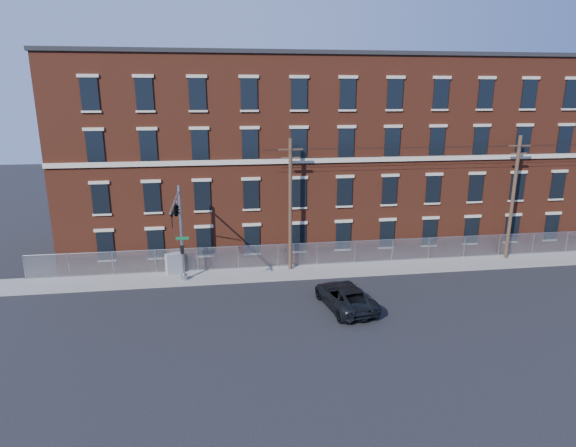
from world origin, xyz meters
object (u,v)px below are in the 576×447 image
(pickup_truck, at_px, (345,296))
(utility_cabinet, at_px, (174,263))
(utility_pole_near, at_px, (290,203))
(traffic_signal_mast, at_px, (177,218))

(pickup_truck, relative_size, utility_cabinet, 3.59)
(utility_pole_near, distance_m, pickup_truck, 8.77)
(traffic_signal_mast, relative_size, pickup_truck, 1.26)
(traffic_signal_mast, relative_size, utility_cabinet, 4.54)
(traffic_signal_mast, xyz_separation_m, pickup_truck, (10.46, -3.65, -4.62))
(traffic_signal_mast, distance_m, utility_cabinet, 5.95)
(pickup_truck, distance_m, utility_cabinet, 13.50)
(traffic_signal_mast, xyz_separation_m, utility_pole_near, (8.00, 3.42, -0.05))
(utility_pole_near, bearing_deg, pickup_truck, -70.81)
(utility_pole_near, bearing_deg, utility_cabinet, 177.39)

